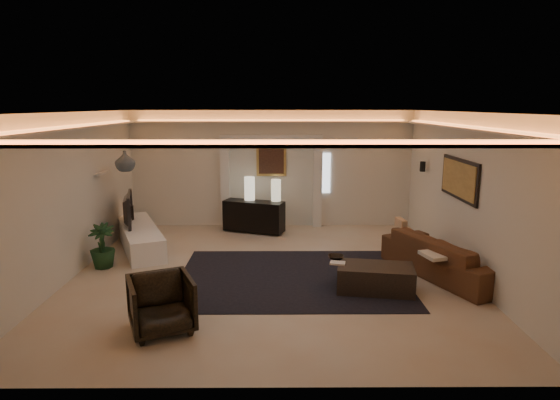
{
  "coord_description": "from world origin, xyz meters",
  "views": [
    {
      "loc": [
        0.15,
        -8.05,
        3.01
      ],
      "look_at": [
        0.2,
        0.6,
        1.25
      ],
      "focal_mm": 29.85,
      "sensor_mm": 36.0,
      "label": 1
    }
  ],
  "objects_px": {
    "console": "(254,216)",
    "sofa": "(445,256)",
    "armchair": "(161,304)",
    "coffee_table": "(375,279)"
  },
  "relations": [
    {
      "from": "coffee_table",
      "to": "sofa",
      "type": "bearing_deg",
      "value": 36.46
    },
    {
      "from": "coffee_table",
      "to": "console",
      "type": "bearing_deg",
      "value": 130.48
    },
    {
      "from": "coffee_table",
      "to": "armchair",
      "type": "bearing_deg",
      "value": -147.12
    },
    {
      "from": "console",
      "to": "coffee_table",
      "type": "distance_m",
      "value": 4.26
    },
    {
      "from": "coffee_table",
      "to": "armchair",
      "type": "height_order",
      "value": "armchair"
    },
    {
      "from": "sofa",
      "to": "armchair",
      "type": "distance_m",
      "value": 5.01
    },
    {
      "from": "sofa",
      "to": "console",
      "type": "bearing_deg",
      "value": 26.65
    },
    {
      "from": "armchair",
      "to": "console",
      "type": "bearing_deg",
      "value": 55.24
    },
    {
      "from": "console",
      "to": "sofa",
      "type": "xyz_separation_m",
      "value": [
        3.57,
        -2.96,
        -0.04
      ]
    },
    {
      "from": "console",
      "to": "sofa",
      "type": "distance_m",
      "value": 4.64
    }
  ]
}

